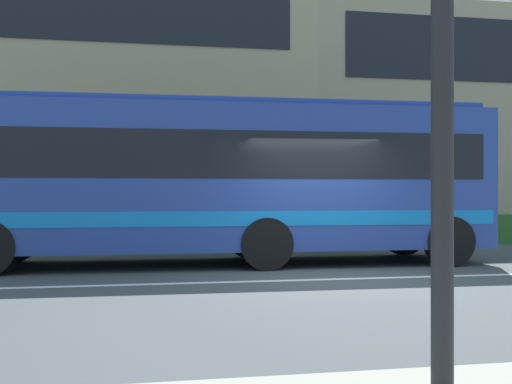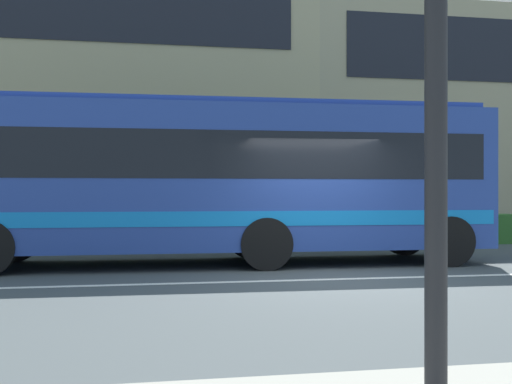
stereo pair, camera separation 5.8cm
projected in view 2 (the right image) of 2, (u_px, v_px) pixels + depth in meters
name	position (u px, v px, depth m)	size (l,w,h in m)	color
ground_plane	(337.00, 279.00, 10.49)	(160.00, 160.00, 0.00)	#3F4647
lane_centre_line	(337.00, 279.00, 10.49)	(60.00, 0.16, 0.01)	silver
hedge_row_far	(246.00, 231.00, 16.77)	(16.18, 1.10, 0.83)	#2F6326
transit_bus	(225.00, 176.00, 12.71)	(10.77, 2.76, 3.29)	navy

